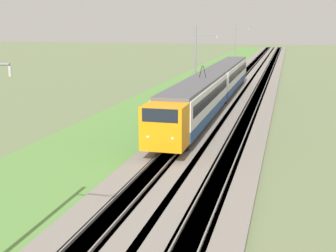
{
  "coord_description": "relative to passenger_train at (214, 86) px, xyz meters",
  "views": [
    {
      "loc": [
        -7.29,
        -7.46,
        8.86
      ],
      "look_at": [
        21.75,
        0.0,
        2.26
      ],
      "focal_mm": 50.0,
      "sensor_mm": 36.0,
      "label": 1
    }
  ],
  "objects": [
    {
      "name": "ballast_main",
      "position": [
        8.57,
        0.0,
        -2.27
      ],
      "size": [
        240.0,
        4.4,
        0.3
      ],
      "color": "gray",
      "rests_on": "ground"
    },
    {
      "name": "ballast_adjacent",
      "position": [
        8.57,
        -3.99,
        -2.27
      ],
      "size": [
        240.0,
        4.4,
        0.3
      ],
      "color": "gray",
      "rests_on": "ground"
    },
    {
      "name": "track_main",
      "position": [
        8.57,
        0.0,
        -2.26
      ],
      "size": [
        240.0,
        1.57,
        0.45
      ],
      "color": "#4C4238",
      "rests_on": "ground"
    },
    {
      "name": "track_adjacent",
      "position": [
        8.57,
        -3.99,
        -2.26
      ],
      "size": [
        240.0,
        1.57,
        0.45
      ],
      "color": "#4C4238",
      "rests_on": "ground"
    },
    {
      "name": "grass_verge",
      "position": [
        8.57,
        6.29,
        -2.36
      ],
      "size": [
        240.0,
        8.78,
        0.12
      ],
      "color": "#5B8E42",
      "rests_on": "ground"
    },
    {
      "name": "passenger_train",
      "position": [
        0.0,
        0.0,
        0.0
      ],
      "size": [
        42.84,
        2.88,
        5.15
      ],
      "rotation": [
        0.0,
        0.0,
        3.14
      ],
      "color": "orange",
      "rests_on": "ground"
    },
    {
      "name": "catenary_mast_mid",
      "position": [
        3.69,
        2.75,
        1.98
      ],
      "size": [
        0.22,
        2.56,
        8.51
      ],
      "color": "slate",
      "rests_on": "ground"
    },
    {
      "name": "catenary_mast_far",
      "position": [
        44.02,
        2.76,
        2.18
      ],
      "size": [
        0.22,
        2.56,
        8.91
      ],
      "color": "slate",
      "rests_on": "ground"
    }
  ]
}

